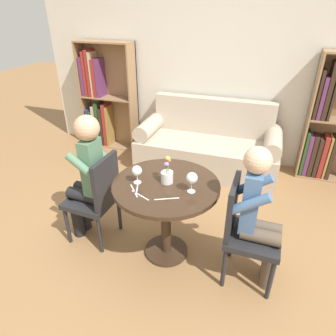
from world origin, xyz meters
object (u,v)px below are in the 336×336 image
(bookshelf_left, at_px, (103,100))
(wine_glass_left, at_px, (137,171))
(couch, at_px, (208,147))
(chair_right, at_px, (245,228))
(flower_vase, at_px, (167,175))
(bookshelf_right, at_px, (332,127))
(person_right, at_px, (259,216))
(wine_glass_right, at_px, (192,178))
(person_left, at_px, (87,176))
(chair_left, at_px, (97,196))

(bookshelf_left, xyz_separation_m, wine_glass_left, (1.50, -2.07, 0.14))
(couch, distance_m, bookshelf_left, 1.80)
(chair_right, distance_m, flower_vase, 0.75)
(bookshelf_right, xyz_separation_m, person_right, (-0.73, -2.05, -0.05))
(chair_right, height_order, wine_glass_left, wine_glass_left)
(couch, xyz_separation_m, wine_glass_left, (-0.23, -1.81, 0.55))
(couch, bearing_deg, flower_vase, -90.08)
(person_right, bearing_deg, wine_glass_left, 92.28)
(wine_glass_right, bearing_deg, couch, 97.20)
(bookshelf_left, bearing_deg, wine_glass_right, -46.46)
(person_right, bearing_deg, bookshelf_left, 51.59)
(chair_right, relative_size, wine_glass_right, 5.30)
(bookshelf_left, relative_size, wine_glass_right, 9.33)
(couch, xyz_separation_m, bookshelf_right, (1.49, 0.27, 0.38))
(wine_glass_right, bearing_deg, bookshelf_left, 133.54)
(couch, xyz_separation_m, bookshelf_left, (-1.73, 0.26, 0.42))
(person_right, relative_size, flower_vase, 5.05)
(person_left, relative_size, flower_vase, 5.31)
(couch, height_order, bookshelf_left, bookshelf_left)
(bookshelf_right, height_order, chair_right, bookshelf_right)
(bookshelf_left, height_order, flower_vase, bookshelf_left)
(bookshelf_left, xyz_separation_m, bookshelf_right, (3.22, 0.00, -0.04))
(wine_glass_right, bearing_deg, person_left, 177.51)
(person_right, height_order, wine_glass_left, person_right)
(chair_left, relative_size, wine_glass_left, 5.81)
(bookshelf_left, height_order, wine_glass_right, bookshelf_left)
(chair_left, relative_size, person_right, 0.75)
(wine_glass_right, bearing_deg, person_right, 0.93)
(couch, relative_size, wine_glass_left, 12.11)
(wine_glass_right, height_order, flower_vase, flower_vase)
(chair_left, bearing_deg, couch, 161.80)
(wine_glass_right, bearing_deg, wine_glass_left, -178.36)
(couch, height_order, wine_glass_left, couch)
(person_left, bearing_deg, wine_glass_left, 86.65)
(wine_glass_right, bearing_deg, bookshelf_right, 58.42)
(person_left, distance_m, flower_vase, 0.77)
(person_left, height_order, person_right, person_left)
(wine_glass_right, xyz_separation_m, flower_vase, (-0.23, 0.07, -0.05))
(chair_left, bearing_deg, bookshelf_left, -149.71)
(couch, distance_m, chair_right, 1.91)
(chair_right, xyz_separation_m, flower_vase, (-0.67, 0.06, 0.33))
(bookshelf_right, bearing_deg, person_right, -109.61)
(chair_left, xyz_separation_m, flower_vase, (0.67, 0.04, 0.33))
(bookshelf_right, height_order, chair_left, bookshelf_right)
(chair_left, relative_size, person_left, 0.71)
(bookshelf_left, relative_size, chair_left, 1.76)
(wine_glass_right, distance_m, flower_vase, 0.25)
(couch, relative_size, chair_left, 2.09)
(bookshelf_right, relative_size, flower_vase, 6.65)
(bookshelf_left, relative_size, wine_glass_left, 10.23)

